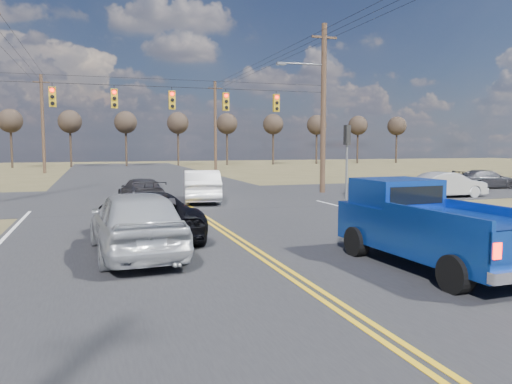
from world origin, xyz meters
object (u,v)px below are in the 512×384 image
object	(u,v)px
pickup_truck	(427,226)
cross_car_east_far	(486,179)
black_suv	(147,215)
dgrey_car_queue	(141,191)
cross_car_east_near	(448,185)
white_car_queue	(202,186)
silver_suv	(136,222)

from	to	relation	value
pickup_truck	cross_car_east_far	bearing A→B (deg)	41.15
black_suv	cross_car_east_far	bearing A→B (deg)	-160.42
black_suv	dgrey_car_queue	world-z (taller)	black_suv
dgrey_car_queue	cross_car_east_near	xyz separation A→B (m)	(16.37, -2.04, 0.07)
white_car_queue	dgrey_car_queue	world-z (taller)	white_car_queue
silver_suv	dgrey_car_queue	size ratio (longest dim) A/B	1.20
silver_suv	cross_car_east_near	bearing A→B (deg)	-154.74
black_suv	pickup_truck	bearing A→B (deg)	130.36
pickup_truck	black_suv	xyz separation A→B (m)	(-5.96, 5.64, -0.25)
silver_suv	black_suv	bearing A→B (deg)	-105.87
cross_car_east_far	dgrey_car_queue	bearing A→B (deg)	98.88
pickup_truck	cross_car_east_far	distance (m)	24.16
white_car_queue	black_suv	bearing A→B (deg)	77.85
pickup_truck	cross_car_east_near	xyz separation A→B (m)	(11.07, 12.98, -0.28)
black_suv	white_car_queue	distance (m)	10.06
black_suv	white_car_queue	size ratio (longest dim) A/B	1.07
pickup_truck	cross_car_east_near	bearing A→B (deg)	46.37
pickup_truck	white_car_queue	bearing A→B (deg)	95.55
dgrey_car_queue	cross_car_east_far	world-z (taller)	dgrey_car_queue
silver_suv	white_car_queue	size ratio (longest dim) A/B	1.06
white_car_queue	dgrey_car_queue	bearing A→B (deg)	9.18
black_suv	cross_car_east_near	distance (m)	18.54
silver_suv	dgrey_car_queue	bearing A→B (deg)	-99.13
silver_suv	white_car_queue	distance (m)	12.36
pickup_truck	white_car_queue	world-z (taller)	pickup_truck
silver_suv	cross_car_east_far	xyz separation A→B (m)	(23.74, 13.50, -0.28)
cross_car_east_near	white_car_queue	bearing A→B (deg)	82.79
black_suv	white_car_queue	world-z (taller)	white_car_queue
white_car_queue	cross_car_east_far	bearing A→B (deg)	-165.38
white_car_queue	cross_car_east_near	xyz separation A→B (m)	(13.37, -2.04, -0.11)
silver_suv	cross_car_east_far	distance (m)	27.31
cross_car_east_far	white_car_queue	bearing A→B (deg)	99.60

